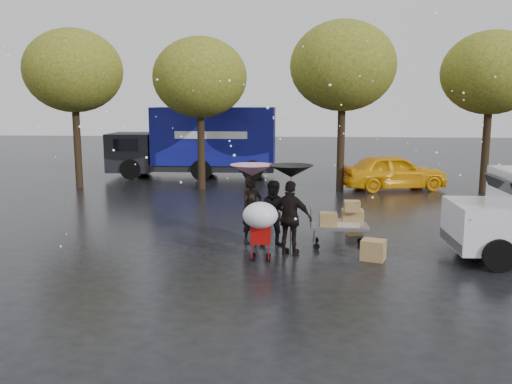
# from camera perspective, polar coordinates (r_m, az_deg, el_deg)

# --- Properties ---
(ground) EXTENTS (90.00, 90.00, 0.00)m
(ground) POSITION_cam_1_polar(r_m,az_deg,el_deg) (13.75, 1.69, -6.58)
(ground) COLOR black
(ground) RESTS_ON ground
(person_pink) EXTENTS (0.78, 0.77, 1.83)m
(person_pink) POSITION_cam_1_polar(r_m,az_deg,el_deg) (14.66, -0.43, -1.88)
(person_pink) COLOR black
(person_pink) RESTS_ON ground
(person_middle) EXTENTS (0.91, 0.74, 1.76)m
(person_middle) POSITION_cam_1_polar(r_m,az_deg,el_deg) (14.30, 2.01, -2.31)
(person_middle) COLOR black
(person_middle) RESTS_ON ground
(person_black) EXTENTS (1.19, 0.79, 1.88)m
(person_black) POSITION_cam_1_polar(r_m,az_deg,el_deg) (13.52, 3.66, -2.77)
(person_black) COLOR black
(person_black) RESTS_ON ground
(umbrella_pink) EXTENTS (1.18, 1.18, 2.14)m
(umbrella_pink) POSITION_cam_1_polar(r_m,az_deg,el_deg) (14.48, -0.43, 2.30)
(umbrella_pink) COLOR #4C4C4C
(umbrella_pink) RESTS_ON ground
(umbrella_black) EXTENTS (1.11, 1.11, 2.27)m
(umbrella_black) POSITION_cam_1_polar(r_m,az_deg,el_deg) (13.32, 3.72, 2.18)
(umbrella_black) COLOR #4C4C4C
(umbrella_black) RESTS_ON ground
(vendor_cart) EXTENTS (1.52, 0.80, 1.27)m
(vendor_cart) POSITION_cam_1_polar(r_m,az_deg,el_deg) (14.45, 9.10, -2.93)
(vendor_cart) COLOR slate
(vendor_cart) RESTS_ON ground
(shopping_cart) EXTENTS (0.84, 0.84, 1.46)m
(shopping_cart) POSITION_cam_1_polar(r_m,az_deg,el_deg) (12.89, 0.47, -2.80)
(shopping_cart) COLOR #B30C0A
(shopping_cart) RESTS_ON ground
(blue_truck) EXTENTS (8.30, 2.60, 3.50)m
(blue_truck) POSITION_cam_1_polar(r_m,az_deg,el_deg) (27.48, -6.10, 5.23)
(blue_truck) COLOR navy
(blue_truck) RESTS_ON ground
(box_ground_near) EXTENTS (0.67, 0.61, 0.50)m
(box_ground_near) POSITION_cam_1_polar(r_m,az_deg,el_deg) (13.52, 12.24, -5.98)
(box_ground_near) COLOR #9B7543
(box_ground_near) RESTS_ON ground
(box_ground_far) EXTENTS (0.44, 0.37, 0.31)m
(box_ground_far) POSITION_cam_1_polar(r_m,az_deg,el_deg) (15.90, 10.28, -3.93)
(box_ground_far) COLOR #9B7543
(box_ground_far) RESTS_ON ground
(yellow_taxi) EXTENTS (4.85, 2.82, 1.55)m
(yellow_taxi) POSITION_cam_1_polar(r_m,az_deg,el_deg) (24.29, 14.26, 2.09)
(yellow_taxi) COLOR #FFB00D
(yellow_taxi) RESTS_ON ground
(tree_row) EXTENTS (21.60, 4.40, 7.12)m
(tree_row) POSITION_cam_1_polar(r_m,az_deg,el_deg) (23.25, 1.64, 12.55)
(tree_row) COLOR black
(tree_row) RESTS_ON ground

